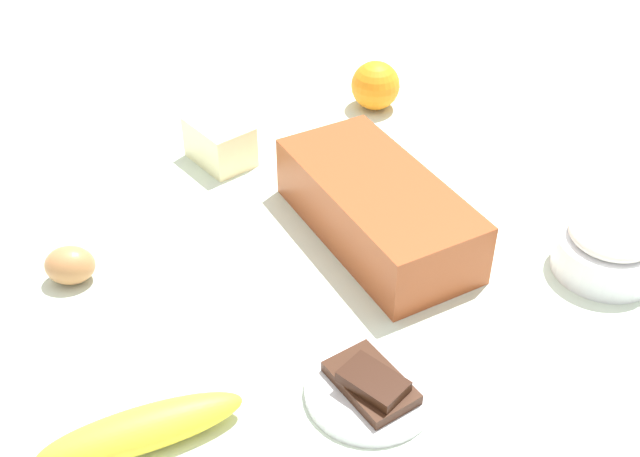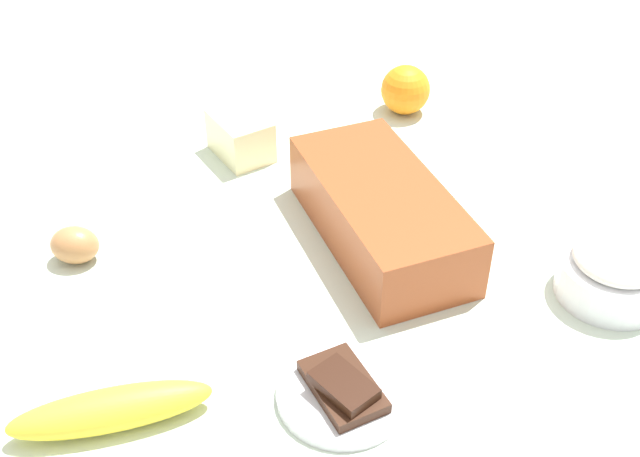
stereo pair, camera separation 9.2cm
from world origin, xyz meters
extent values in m
cube|color=silver|center=(0.00, 0.00, -0.01)|extent=(2.40, 2.40, 0.02)
cube|color=#9E4723|center=(0.01, 0.08, 0.04)|extent=(0.29, 0.16, 0.08)
cube|color=black|center=(0.01, 0.08, 0.04)|extent=(0.28, 0.15, 0.07)
cylinder|color=white|center=(0.21, 0.25, 0.02)|extent=(0.12, 0.12, 0.04)
torus|color=white|center=(0.21, 0.25, 0.04)|extent=(0.12, 0.12, 0.01)
ellipsoid|color=white|center=(0.21, 0.25, 0.05)|extent=(0.10, 0.10, 0.03)
ellipsoid|color=yellow|center=(0.13, -0.29, 0.02)|extent=(0.09, 0.20, 0.04)
sphere|color=orange|center=(-0.24, 0.28, 0.04)|extent=(0.07, 0.07, 0.07)
cube|color=#F4EDB2|center=(-0.25, 0.01, 0.03)|extent=(0.09, 0.07, 0.06)
ellipsoid|color=#B47A4A|center=(-0.13, -0.26, 0.02)|extent=(0.07, 0.07, 0.04)
cylinder|color=white|center=(0.20, -0.08, 0.01)|extent=(0.13, 0.13, 0.01)
cube|color=#381E11|center=(0.20, -0.08, 0.02)|extent=(0.09, 0.06, 0.01)
cube|color=black|center=(0.21, -0.09, 0.03)|extent=(0.07, 0.05, 0.01)
camera|label=1|loc=(0.59, -0.43, 0.61)|focal=44.57mm
camera|label=2|loc=(0.64, -0.35, 0.61)|focal=44.57mm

